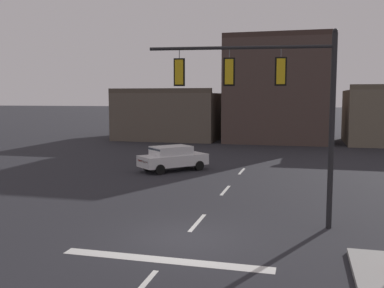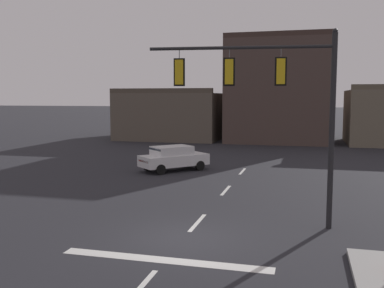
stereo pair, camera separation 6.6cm
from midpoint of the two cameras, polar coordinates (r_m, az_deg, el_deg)
ground_plane at (r=15.14m, az=-1.25°, el=-12.23°), size 400.00×400.00×0.00m
stop_bar_paint at (r=13.33m, az=-3.66°, el=-14.82°), size 6.40×0.50×0.01m
lane_centreline at (r=16.98m, az=0.60°, el=-10.16°), size 0.16×26.40×0.01m
signal_mast_near_side at (r=16.18m, az=10.36°, el=6.58°), size 6.68×0.90×7.15m
car_lot_nearside at (r=28.45m, az=-2.59°, el=-1.78°), size 4.31×4.45×1.61m
building_row at (r=49.26m, az=16.79°, el=4.73°), size 47.05×13.21×11.10m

